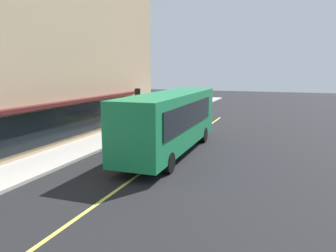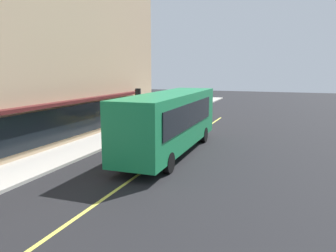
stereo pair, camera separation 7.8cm
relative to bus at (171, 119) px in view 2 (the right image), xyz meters
The scene contains 6 objects.
ground 3.43m from the bus, behind, with size 120.00×120.00×0.00m, color black.
sidewalk 6.43m from the bus, 117.07° to the left, with size 80.00×2.78×0.15m, color #B2ADA3.
lane_centre_stripe 3.43m from the bus, behind, with size 36.00×0.16×0.01m, color #D8D14C.
bus is the anchor object (origin of this frame).
traffic_light 7.65m from the bus, 39.53° to the left, with size 0.30×0.52×3.20m.
car_yellow 6.81m from the bus, 25.70° to the left, with size 4.35×1.96×1.52m.
Camera 2 is at (-14.66, -6.33, 4.82)m, focal length 34.94 mm.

